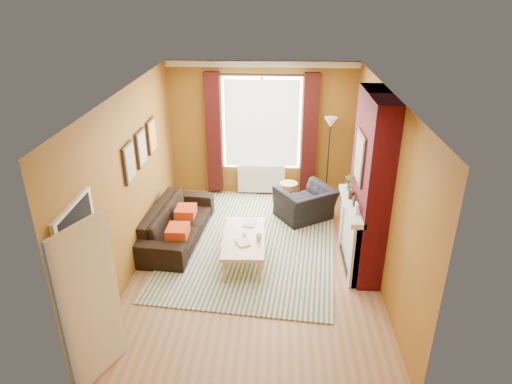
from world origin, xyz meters
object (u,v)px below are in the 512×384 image
wicker_stool (288,193)px  floor_lamp (330,136)px  armchair (305,204)px  coffee_table (244,239)px  sofa (177,223)px

wicker_stool → floor_lamp: size_ratio=0.26×
armchair → wicker_stool: (-0.30, 0.66, -0.09)m
armchair → coffee_table: size_ratio=0.72×
coffee_table → floor_lamp: (1.55, 2.36, 1.01)m
armchair → coffee_table: 1.85m
wicker_stool → sofa: bearing=-142.7°
coffee_table → wicker_stool: size_ratio=2.98×
wicker_stool → armchair: bearing=-65.3°
coffee_table → wicker_stool: (0.77, 2.17, -0.17)m
armchair → floor_lamp: size_ratio=0.55×
sofa → coffee_table: size_ratio=1.58×
sofa → armchair: armchair is taller
sofa → coffee_table: bearing=-112.2°
wicker_stool → floor_lamp: (0.78, 0.19, 1.18)m
wicker_stool → floor_lamp: bearing=13.3°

